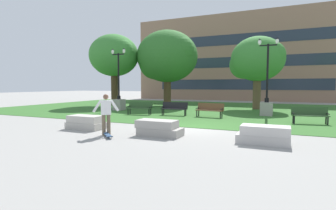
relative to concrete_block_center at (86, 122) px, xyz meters
name	(u,v)px	position (x,y,z in m)	size (l,w,h in m)	color
ground_plane	(191,128)	(4.50, 2.29, -0.31)	(140.00, 140.00, 0.00)	gray
grass_lawn	(230,110)	(4.50, 12.29, -0.30)	(40.00, 20.00, 0.02)	#336628
concrete_block_center	(86,122)	(0.00, 0.00, 0.00)	(1.80, 0.90, 0.64)	#B2ADA3
concrete_block_left	(159,128)	(3.91, -0.09, 0.00)	(1.88, 0.90, 0.64)	#9E9991
concrete_block_right	(264,135)	(7.99, 0.10, 0.00)	(1.80, 0.90, 0.64)	#BCB7B2
person_skateboarder	(106,112)	(1.87, -0.89, 0.66)	(0.75, 0.96, 1.71)	brown
skateboard	(108,135)	(2.21, -1.25, -0.22)	(0.89, 0.84, 0.14)	#2D4C75
park_bench_near_left	(140,107)	(-0.67, 6.29, 0.23)	(1.84, 0.70, 0.90)	#284723
park_bench_near_right	(310,114)	(9.91, 6.11, 0.23)	(1.86, 0.78, 0.90)	#284723
park_bench_far_left	(210,109)	(4.24, 6.82, 0.23)	(1.85, 0.72, 0.90)	brown
park_bench_far_right	(174,108)	(1.74, 6.86, 0.23)	(1.84, 0.71, 0.90)	black
lamp_post_center	(119,98)	(-3.91, 8.45, 0.74)	(1.32, 0.80, 5.09)	gray
lamp_post_left	(267,100)	(7.54, 9.26, 0.77)	(1.32, 0.80, 5.24)	gray
tree_far_right	(257,60)	(6.40, 14.13, 3.96)	(4.72, 4.49, 6.24)	brown
tree_near_left	(167,57)	(-2.42, 14.81, 4.63)	(6.46, 6.15, 7.61)	#4C3823
tree_far_left	(114,56)	(-7.39, 12.67, 4.73)	(5.23, 4.98, 7.21)	#42301E
building_facade_distant	(239,57)	(2.91, 26.79, 5.59)	(29.85, 1.03, 11.81)	#8E6B56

